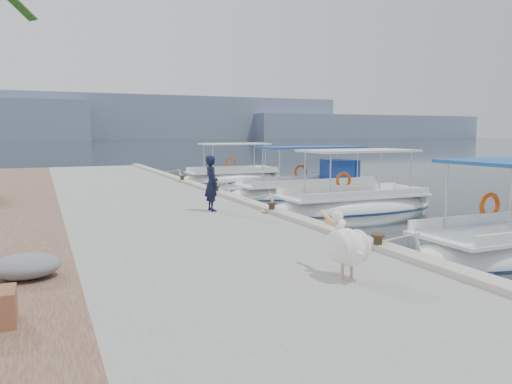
% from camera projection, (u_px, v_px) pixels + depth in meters
% --- Properties ---
extents(ground, '(400.00, 400.00, 0.00)m').
position_uv_depth(ground, '(307.00, 239.00, 13.41)').
color(ground, black).
rests_on(ground, ground).
extents(concrete_quay, '(6.00, 40.00, 0.50)m').
position_uv_depth(concrete_quay, '(156.00, 210.00, 16.75)').
color(concrete_quay, gray).
rests_on(concrete_quay, ground).
extents(quay_curb, '(0.44, 40.00, 0.12)m').
position_uv_depth(quay_curb, '(233.00, 197.00, 17.81)').
color(quay_curb, '#A7A494').
rests_on(quay_curb, concrete_quay).
extents(distant_hills, '(330.00, 60.00, 18.00)m').
position_uv_depth(distant_hills, '(133.00, 121.00, 207.80)').
color(distant_hills, slate).
rests_on(distant_hills, ground).
extents(fishing_caique_c, '(6.87, 2.39, 2.83)m').
position_uv_depth(fishing_caique_c, '(353.00, 207.00, 18.40)').
color(fishing_caique_c, white).
rests_on(fishing_caique_c, ground).
extents(fishing_caique_d, '(7.91, 2.34, 2.83)m').
position_uv_depth(fishing_caique_d, '(308.00, 191.00, 22.71)').
color(fishing_caique_d, white).
rests_on(fishing_caique_d, ground).
extents(fishing_caique_e, '(6.49, 2.24, 2.83)m').
position_uv_depth(fishing_caique_e, '(232.00, 179.00, 29.38)').
color(fishing_caique_e, white).
rests_on(fishing_caique_e, ground).
extents(mooring_bollards, '(0.28, 20.28, 0.33)m').
position_uv_depth(mooring_bollards, '(272.00, 207.00, 14.55)').
color(mooring_bollards, black).
rests_on(mooring_bollards, concrete_quay).
extents(pelican, '(0.54, 1.38, 1.07)m').
position_uv_depth(pelican, '(347.00, 245.00, 8.03)').
color(pelican, tan).
rests_on(pelican, concrete_quay).
extents(fisherman, '(0.41, 0.62, 1.67)m').
position_uv_depth(fisherman, '(212.00, 183.00, 14.96)').
color(fisherman, black).
rests_on(fisherman, concrete_quay).
extents(tarp_bundle, '(1.10, 0.90, 0.40)m').
position_uv_depth(tarp_bundle, '(26.00, 266.00, 8.07)').
color(tarp_bundle, slate).
rests_on(tarp_bundle, cobblestone_strip).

